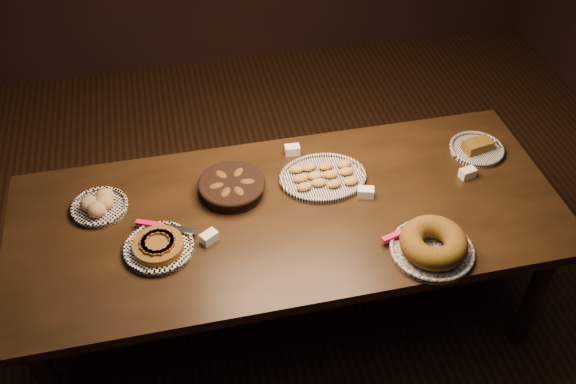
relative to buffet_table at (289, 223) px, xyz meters
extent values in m
plane|color=black|center=(0.00, 0.00, -0.68)|extent=(5.00, 5.00, 0.00)
cube|color=black|center=(0.00, 0.00, 0.05)|extent=(2.40, 1.00, 0.05)
cylinder|color=black|center=(1.08, -0.38, -0.33)|extent=(0.08, 0.08, 0.70)
cylinder|color=black|center=(-1.08, 0.38, -0.33)|extent=(0.08, 0.08, 0.70)
cylinder|color=black|center=(1.08, 0.38, -0.33)|extent=(0.08, 0.08, 0.70)
torus|color=white|center=(-0.56, -0.10, 0.09)|extent=(0.29, 0.29, 0.02)
cylinder|color=#4A300E|center=(-0.56, -0.10, 0.10)|extent=(0.21, 0.21, 0.03)
cube|color=#5F3010|center=(-0.51, -0.10, 0.12)|extent=(0.02, 0.07, 0.01)
cube|color=#5F3010|center=(-0.52, -0.08, 0.12)|extent=(0.05, 0.07, 0.01)
cube|color=#5F3010|center=(-0.53, -0.06, 0.12)|extent=(0.07, 0.06, 0.01)
cube|color=#5F3010|center=(-0.56, -0.05, 0.12)|extent=(0.07, 0.03, 0.01)
cube|color=#5F3010|center=(-0.59, -0.05, 0.12)|extent=(0.07, 0.05, 0.01)
cube|color=#5F3010|center=(-0.61, -0.07, 0.12)|extent=(0.06, 0.07, 0.01)
cube|color=#5F3010|center=(-0.62, -0.09, 0.12)|extent=(0.04, 0.07, 0.01)
cube|color=#5F3010|center=(-0.62, -0.12, 0.12)|extent=(0.04, 0.07, 0.01)
cube|color=#5F3010|center=(-0.61, -0.14, 0.12)|extent=(0.06, 0.07, 0.01)
cube|color=#5F3010|center=(-0.58, -0.16, 0.12)|extent=(0.07, 0.04, 0.01)
cube|color=#5F3010|center=(-0.56, -0.16, 0.12)|extent=(0.07, 0.03, 0.01)
cube|color=#5F3010|center=(-0.53, -0.15, 0.12)|extent=(0.07, 0.06, 0.01)
cube|color=#5F3010|center=(-0.51, -0.13, 0.12)|extent=(0.05, 0.07, 0.01)
cube|color=#F40C53|center=(-0.59, 0.03, 0.10)|extent=(0.12, 0.07, 0.02)
cube|color=silver|center=(-0.47, -0.03, 0.10)|extent=(0.15, 0.09, 0.00)
torus|color=black|center=(0.20, 0.17, 0.09)|extent=(0.32, 0.32, 0.02)
ellipsoid|color=#A77C30|center=(0.10, 0.11, 0.10)|extent=(0.07, 0.05, 0.03)
ellipsoid|color=#A77C30|center=(0.17, 0.12, 0.10)|extent=(0.07, 0.05, 0.03)
ellipsoid|color=#A77C30|center=(0.23, 0.10, 0.10)|extent=(0.08, 0.06, 0.03)
ellipsoid|color=#A77C30|center=(0.31, 0.10, 0.10)|extent=(0.07, 0.05, 0.03)
ellipsoid|color=#A77C30|center=(0.09, 0.17, 0.10)|extent=(0.07, 0.05, 0.03)
ellipsoid|color=#A77C30|center=(0.16, 0.17, 0.10)|extent=(0.07, 0.05, 0.03)
ellipsoid|color=#A77C30|center=(0.23, 0.17, 0.10)|extent=(0.07, 0.05, 0.03)
ellipsoid|color=#A77C30|center=(0.31, 0.17, 0.10)|extent=(0.07, 0.05, 0.03)
ellipsoid|color=#A77C30|center=(0.09, 0.23, 0.10)|extent=(0.07, 0.05, 0.03)
ellipsoid|color=#A77C30|center=(0.15, 0.24, 0.10)|extent=(0.08, 0.06, 0.03)
ellipsoid|color=#A77C30|center=(0.23, 0.23, 0.10)|extent=(0.07, 0.05, 0.03)
ellipsoid|color=#A77C30|center=(0.31, 0.22, 0.10)|extent=(0.08, 0.06, 0.03)
torus|color=black|center=(0.52, -0.35, 0.09)|extent=(0.34, 0.34, 0.02)
torus|color=brown|center=(0.52, -0.35, 0.13)|extent=(0.32, 0.32, 0.10)
cube|color=#F40C53|center=(0.39, -0.26, 0.10)|extent=(0.12, 0.05, 0.02)
cube|color=silver|center=(0.52, -0.22, 0.10)|extent=(0.15, 0.07, 0.00)
cylinder|color=black|center=(-0.22, 0.17, 0.11)|extent=(0.32, 0.32, 0.07)
torus|color=black|center=(-0.22, 0.17, 0.13)|extent=(0.30, 0.30, 0.02)
ellipsoid|color=#391E0B|center=(-0.15, 0.16, 0.13)|extent=(0.10, 0.06, 0.04)
ellipsoid|color=#391E0B|center=(-0.18, 0.23, 0.13)|extent=(0.09, 0.10, 0.04)
ellipsoid|color=#391E0B|center=(-0.26, 0.23, 0.13)|extent=(0.09, 0.10, 0.04)
ellipsoid|color=#391E0B|center=(-0.29, 0.16, 0.13)|extent=(0.10, 0.06, 0.04)
ellipsoid|color=#391E0B|center=(-0.25, 0.11, 0.13)|extent=(0.09, 0.10, 0.04)
ellipsoid|color=#391E0B|center=(-0.20, 0.10, 0.13)|extent=(0.08, 0.10, 0.04)
torus|color=white|center=(-0.80, 0.19, 0.09)|extent=(0.25, 0.25, 0.02)
ellipsoid|color=#9F7049|center=(-0.83, 0.19, 0.12)|extent=(0.08, 0.08, 0.07)
ellipsoid|color=#9F7049|center=(-0.77, 0.22, 0.12)|extent=(0.08, 0.08, 0.07)
ellipsoid|color=#9F7049|center=(-0.81, 0.15, 0.12)|extent=(0.08, 0.08, 0.07)
ellipsoid|color=#9F7049|center=(-0.77, 0.18, 0.12)|extent=(0.08, 0.08, 0.07)
torus|color=black|center=(0.97, 0.21, 0.09)|extent=(0.26, 0.26, 0.02)
cube|color=#4A300E|center=(0.97, 0.21, 0.11)|extent=(0.15, 0.10, 0.05)
cube|color=white|center=(-0.36, -0.10, 0.10)|extent=(0.08, 0.08, 0.04)
cube|color=white|center=(0.10, 0.38, 0.10)|extent=(0.07, 0.05, 0.04)
cube|color=white|center=(0.36, 0.02, 0.10)|extent=(0.08, 0.06, 0.04)
cube|color=white|center=(-0.80, 0.16, 0.10)|extent=(0.08, 0.06, 0.04)
cube|color=white|center=(0.85, 0.05, 0.10)|extent=(0.08, 0.06, 0.04)
camera|label=1|loc=(-0.43, -1.92, 2.05)|focal=40.00mm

